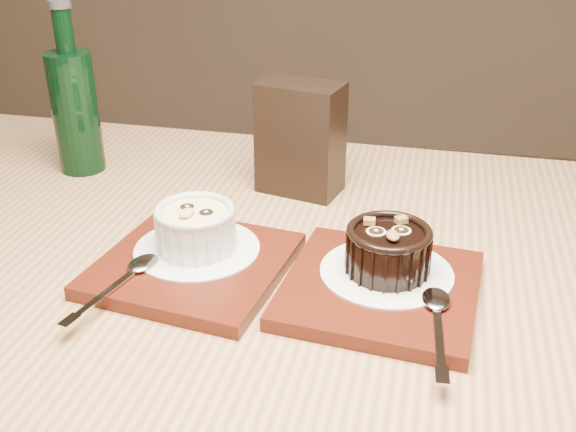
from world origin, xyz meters
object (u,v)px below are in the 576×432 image
ramekin_dark (388,248)px  condiment_stand (300,139)px  tray_left (194,265)px  green_bottle (75,108)px  ramekin_white (195,226)px  table (278,355)px  tray_right (380,289)px

ramekin_dark → condiment_stand: condiment_stand is taller
tray_left → green_bottle: bearing=135.7°
green_bottle → condiment_stand: bearing=-2.1°
condiment_stand → green_bottle: (-0.30, 0.01, 0.02)m
tray_left → ramekin_dark: 0.20m
ramekin_white → table: bearing=5.8°
table → tray_left: bearing=177.2°
tray_right → condiment_stand: bearing=117.8°
tray_right → tray_left: bearing=177.4°
ramekin_dark → green_bottle: (-0.43, 0.22, 0.04)m
ramekin_white → green_bottle: green_bottle is taller
tray_left → green_bottle: 0.33m
table → green_bottle: (-0.32, 0.23, 0.18)m
table → ramekin_white: 0.16m
table → condiment_stand: (-0.02, 0.22, 0.16)m
condiment_stand → tray_left: bearing=-108.4°
tray_right → green_bottle: 0.49m
ramekin_white → condiment_stand: 0.21m
table → ramekin_dark: 0.17m
tray_right → green_bottle: size_ratio=0.80×
condiment_stand → ramekin_white: bearing=-110.5°
ramekin_white → condiment_stand: size_ratio=0.59×
table → ramekin_white: ramekin_white is taller
table → tray_left: 0.13m
ramekin_white → tray_right: size_ratio=0.46×
ramekin_white → green_bottle: bearing=158.2°
tray_left → green_bottle: green_bottle is taller
tray_left → ramekin_white: 0.04m
ramekin_dark → green_bottle: green_bottle is taller
table → tray_right: 0.14m
table → tray_left: (-0.09, 0.00, 0.10)m
tray_left → tray_right: size_ratio=1.00×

